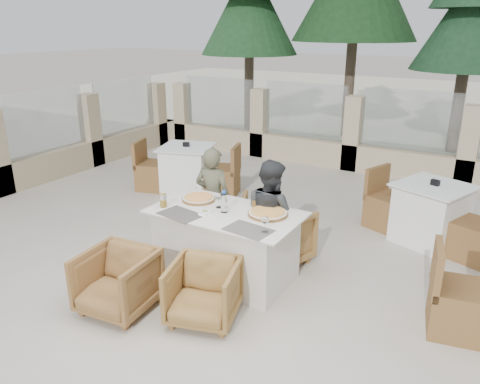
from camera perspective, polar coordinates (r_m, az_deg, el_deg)
The scene contains 25 objects.
ground at distance 5.26m, azimuth -3.39°, elevation -10.40°, with size 80.00×80.00×0.00m, color #BDB2A1.
sand_patch at distance 18.14m, azimuth 22.39°, elevation 9.94°, with size 30.00×16.00×0.01m, color #FAF2CC.
perimeter_wall_far at distance 9.12m, azimuth 13.64°, elevation 7.56°, with size 10.00×0.34×1.60m, color #CDB790, non-canonical shape.
perimeter_wall_left at distance 9.00m, azimuth -22.48°, elevation 6.45°, with size 0.34×7.00×1.60m, color tan, non-canonical shape.
pine_far_left at distance 12.35m, azimuth 1.16°, elevation 20.25°, with size 2.42×2.42×5.50m, color #214E26.
pine_centre at distance 11.01m, azimuth 26.18°, elevation 17.12°, with size 2.20×2.20×5.00m, color #1D4425.
dining_table at distance 5.12m, azimuth -1.72°, elevation -6.42°, with size 1.60×0.90×0.77m, color silver, non-canonical shape.
placemat_near_left at distance 4.93m, azimuth -7.29°, elevation -2.72°, with size 0.45×0.30×0.00m, color #524C47.
placemat_near_right at distance 4.53m, azimuth 1.02°, elevation -4.64°, with size 0.45×0.30×0.00m, color #5E5A51.
pizza_left at distance 5.28m, azimuth -5.07°, elevation -0.79°, with size 0.37×0.37×0.05m, color orange.
pizza_right at distance 4.87m, azimuth 3.40°, elevation -2.53°, with size 0.42×0.42×0.05m, color orange.
water_bottle at distance 4.90m, azimuth -1.97°, elevation -1.18°, with size 0.07×0.07×0.24m, color #C2DEFF.
wine_glass_centre at distance 5.04m, azimuth -2.61°, elevation -0.92°, with size 0.08×0.08×0.18m, color white, non-canonical shape.
wine_glass_corner at distance 4.45m, azimuth 3.08°, elevation -3.85°, with size 0.08×0.08×0.18m, color white, non-canonical shape.
beer_glass_left at distance 5.13m, azimuth -9.34°, elevation -1.02°, with size 0.07×0.07×0.15m, color gold.
beer_glass_right at distance 5.08m, azimuth 1.88°, elevation -0.94°, with size 0.08×0.08×0.16m, color orange.
olive_dish at distance 4.90m, azimuth -4.29°, elevation -2.48°, with size 0.11×0.11×0.04m, color white, non-canonical shape.
armchair_far_left at distance 5.84m, azimuth -2.83°, elevation -3.56°, with size 0.71×0.73×0.66m, color olive.
armchair_far_right at distance 5.47m, azimuth 4.26°, elevation -5.24°, with size 0.72×0.74×0.67m, color olive.
armchair_near_left at distance 4.73m, azimuth -14.71°, elevation -10.51°, with size 0.65×0.67×0.61m, color olive.
armchair_near_right at distance 4.47m, azimuth -4.46°, elevation -12.03°, with size 0.62×0.64×0.58m, color olive.
diner_left at distance 5.72m, azimuth -3.28°, elevation -0.76°, with size 0.46×0.31×1.27m, color #54553D.
diner_right at distance 5.20m, azimuth 3.72°, elevation -2.90°, with size 0.62×0.49×1.28m, color #313335.
bg_table_a at distance 7.79m, azimuth -6.46°, elevation 2.79°, with size 1.64×0.82×0.77m, color white, non-canonical shape.
bg_table_b at distance 6.38m, azimuth 22.21°, elevation -2.50°, with size 1.64×0.82×0.77m, color white, non-canonical shape.
Camera 1 is at (2.57, -3.76, 2.64)m, focal length 35.00 mm.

